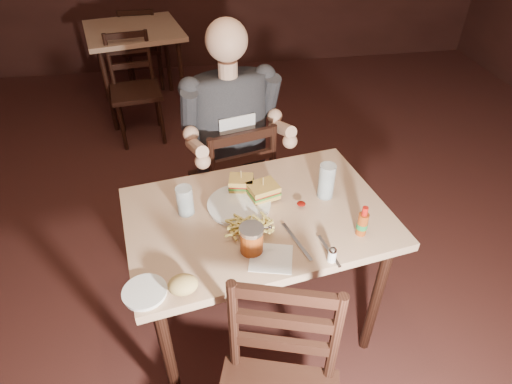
{
  "coord_description": "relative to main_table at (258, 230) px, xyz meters",
  "views": [
    {
      "loc": [
        -0.41,
        -1.44,
        1.96
      ],
      "look_at": [
        -0.18,
        -0.05,
        0.85
      ],
      "focal_mm": 30.0,
      "sensor_mm": 36.0,
      "label": 1
    }
  ],
  "objects": [
    {
      "name": "room_shell",
      "position": [
        0.18,
        0.1,
        0.72
      ],
      "size": [
        7.0,
        7.0,
        7.0
      ],
      "color": "#321614",
      "rests_on": "ground"
    },
    {
      "name": "main_table",
      "position": [
        0.0,
        0.0,
        0.0
      ],
      "size": [
        1.19,
        0.89,
        0.77
      ],
      "rotation": [
        0.0,
        0.0,
        0.16
      ],
      "color": "tan",
      "rests_on": "ground"
    },
    {
      "name": "bg_table",
      "position": [
        -0.68,
        2.6,
        0.0
      ],
      "size": [
        0.95,
        0.95,
        0.77
      ],
      "rotation": [
        0.0,
        0.0,
        0.21
      ],
      "color": "tan",
      "rests_on": "ground"
    },
    {
      "name": "chair_far",
      "position": [
        -0.04,
        0.65,
        -0.23
      ],
      "size": [
        0.51,
        0.54,
        0.9
      ],
      "primitive_type": null,
      "rotation": [
        0.0,
        0.0,
        3.39
      ],
      "color": "black",
      "rests_on": "ground"
    },
    {
      "name": "bg_chair_far",
      "position": [
        -0.68,
        3.15,
        -0.27
      ],
      "size": [
        0.39,
        0.42,
        0.82
      ],
      "primitive_type": null,
      "rotation": [
        0.0,
        0.0,
        3.16
      ],
      "color": "black",
      "rests_on": "ground"
    },
    {
      "name": "bg_chair_near",
      "position": [
        -0.68,
        2.05,
        -0.25
      ],
      "size": [
        0.45,
        0.49,
        0.86
      ],
      "primitive_type": null,
      "rotation": [
        0.0,
        0.0,
        0.14
      ],
      "color": "black",
      "rests_on": "ground"
    },
    {
      "name": "diner",
      "position": [
        -0.03,
        0.6,
        0.25
      ],
      "size": [
        0.62,
        0.54,
        0.93
      ],
      "primitive_type": null,
      "rotation": [
        0.0,
        0.0,
        0.24
      ],
      "color": "#2E2E33",
      "rests_on": "chair_far"
    },
    {
      "name": "dinner_plate",
      "position": [
        -0.07,
        0.06,
        0.1
      ],
      "size": [
        0.3,
        0.3,
        0.02
      ],
      "primitive_type": "cylinder",
      "rotation": [
        0.0,
        0.0,
        0.16
      ],
      "color": "white",
      "rests_on": "main_table"
    },
    {
      "name": "sandwich_left",
      "position": [
        -0.05,
        0.17,
        0.15
      ],
      "size": [
        0.12,
        0.11,
        0.09
      ],
      "primitive_type": null,
      "rotation": [
        0.0,
        0.0,
        -0.2
      ],
      "color": "gold",
      "rests_on": "dinner_plate"
    },
    {
      "name": "sandwich_right",
      "position": [
        0.04,
        0.1,
        0.16
      ],
      "size": [
        0.15,
        0.13,
        0.1
      ],
      "primitive_type": null,
      "rotation": [
        0.0,
        0.0,
        0.29
      ],
      "color": "gold",
      "rests_on": "dinner_plate"
    },
    {
      "name": "fries_pile",
      "position": [
        -0.05,
        -0.09,
        0.13
      ],
      "size": [
        0.25,
        0.19,
        0.04
      ],
      "primitive_type": null,
      "rotation": [
        0.0,
        0.0,
        0.16
      ],
      "color": "#D6BF52",
      "rests_on": "dinner_plate"
    },
    {
      "name": "ketchup_dollop",
      "position": [
        0.19,
        0.01,
        0.11
      ],
      "size": [
        0.04,
        0.04,
        0.01
      ],
      "primitive_type": "ellipsoid",
      "rotation": [
        0.0,
        0.0,
        0.16
      ],
      "color": "maroon",
      "rests_on": "dinner_plate"
    },
    {
      "name": "glass_left",
      "position": [
        -0.3,
        0.06,
        0.16
      ],
      "size": [
        0.08,
        0.08,
        0.13
      ],
      "primitive_type": "cylinder",
      "rotation": [
        0.0,
        0.0,
        0.16
      ],
      "color": "silver",
      "rests_on": "main_table"
    },
    {
      "name": "glass_right",
      "position": [
        0.31,
        0.08,
        0.17
      ],
      "size": [
        0.08,
        0.08,
        0.16
      ],
      "primitive_type": "cylinder",
      "rotation": [
        0.0,
        0.0,
        0.16
      ],
      "color": "silver",
      "rests_on": "main_table"
    },
    {
      "name": "hot_sauce",
      "position": [
        0.39,
        -0.18,
        0.16
      ],
      "size": [
        0.05,
        0.05,
        0.14
      ],
      "primitive_type": null,
      "rotation": [
        0.0,
        0.0,
        0.16
      ],
      "color": "#87360F",
      "rests_on": "main_table"
    },
    {
      "name": "salt_shaker",
      "position": [
        0.23,
        -0.3,
        0.12
      ],
      "size": [
        0.04,
        0.04,
        0.06
      ],
      "primitive_type": null,
      "rotation": [
        0.0,
        0.0,
        0.16
      ],
      "color": "white",
      "rests_on": "main_table"
    },
    {
      "name": "syrup_dispenser",
      "position": [
        -0.06,
        -0.2,
        0.15
      ],
      "size": [
        0.11,
        0.11,
        0.12
      ],
      "primitive_type": null,
      "rotation": [
        0.0,
        0.0,
        0.16
      ],
      "color": "#87360F",
      "rests_on": "main_table"
    },
    {
      "name": "napkin",
      "position": [
        0.01,
        -0.26,
        0.09
      ],
      "size": [
        0.19,
        0.18,
        0.0
      ],
      "primitive_type": "cube",
      "rotation": [
        0.0,
        0.0,
        -0.26
      ],
      "color": "white",
      "rests_on": "main_table"
    },
    {
      "name": "knife",
      "position": [
        0.12,
        -0.19,
        0.1
      ],
      "size": [
        0.07,
        0.22,
        0.01
      ],
      "primitive_type": "cube",
      "rotation": [
        0.0,
        0.0,
        0.28
      ],
      "color": "silver",
      "rests_on": "napkin"
    },
    {
      "name": "fork",
      "position": [
        0.23,
        -0.26,
        0.1
      ],
      "size": [
        0.04,
        0.17,
        0.01
      ],
      "primitive_type": "cube",
      "rotation": [
        0.0,
        0.0,
        0.19
      ],
      "color": "silver",
      "rests_on": "napkin"
    },
    {
      "name": "side_plate",
      "position": [
        -0.45,
        -0.35,
        0.1
      ],
      "size": [
        0.17,
        0.17,
        0.01
      ],
      "primitive_type": "cylinder",
      "rotation": [
        0.0,
        0.0,
        0.16
      ],
      "color": "white",
      "rests_on": "main_table"
    },
    {
      "name": "bread_roll",
      "position": [
        -0.32,
        -0.36,
        0.13
      ],
      "size": [
        0.12,
        0.1,
        0.06
      ],
      "primitive_type": "ellipsoid",
      "rotation": [
        0.0,
        0.0,
        0.16
      ],
      "color": "tan",
      "rests_on": "side_plate"
    }
  ]
}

